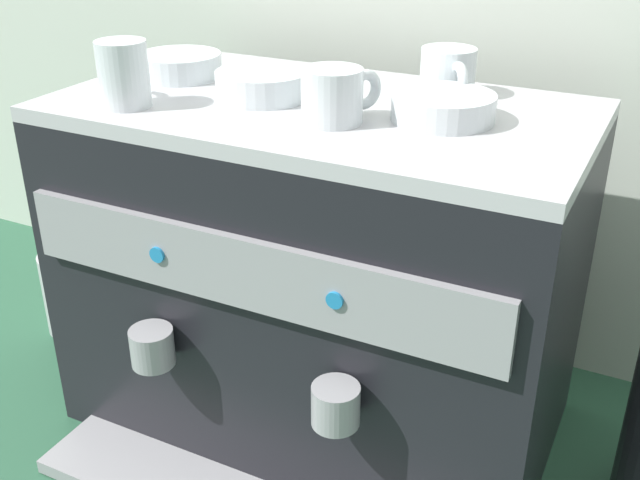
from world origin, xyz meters
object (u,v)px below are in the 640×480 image
(ceramic_bowl_0, at_px, (262,85))
(ceramic_bowl_1, at_px, (444,107))
(ceramic_cup_0, at_px, (122,73))
(ceramic_bowl_2, at_px, (180,66))
(milk_pitcher, at_px, (74,291))
(espresso_machine, at_px, (319,274))
(ceramic_cup_2, at_px, (335,95))
(ceramic_cup_1, at_px, (449,73))

(ceramic_bowl_0, distance_m, ceramic_bowl_1, 0.24)
(ceramic_cup_0, bearing_deg, ceramic_bowl_2, 98.83)
(ceramic_bowl_2, xyz_separation_m, milk_pitcher, (-0.26, -0.01, -0.43))
(espresso_machine, height_order, ceramic_cup_2, ceramic_cup_2)
(ceramic_cup_1, relative_size, ceramic_cup_2, 0.95)
(espresso_machine, height_order, ceramic_bowl_2, ceramic_bowl_2)
(milk_pitcher, bearing_deg, ceramic_cup_1, 7.94)
(ceramic_cup_1, xyz_separation_m, ceramic_bowl_0, (-0.21, -0.12, -0.01))
(ceramic_cup_0, height_order, ceramic_cup_1, ceramic_cup_0)
(milk_pitcher, bearing_deg, ceramic_bowl_1, -0.99)
(ceramic_cup_2, distance_m, ceramic_bowl_1, 0.13)
(ceramic_bowl_2, bearing_deg, ceramic_cup_2, -17.45)
(ceramic_cup_0, distance_m, ceramic_cup_1, 0.41)
(ceramic_cup_1, relative_size, ceramic_bowl_1, 0.79)
(milk_pitcher, bearing_deg, ceramic_cup_2, -7.96)
(espresso_machine, relative_size, ceramic_bowl_0, 5.62)
(ceramic_bowl_2, bearing_deg, ceramic_bowl_1, -3.51)
(ceramic_bowl_1, bearing_deg, espresso_machine, -177.23)
(ceramic_cup_0, bearing_deg, ceramic_bowl_0, 37.95)
(ceramic_cup_0, relative_size, milk_pitcher, 0.66)
(ceramic_cup_2, xyz_separation_m, milk_pitcher, (-0.55, 0.08, -0.45))
(ceramic_cup_2, bearing_deg, ceramic_cup_1, 63.27)
(ceramic_bowl_1, height_order, milk_pitcher, ceramic_bowl_1)
(ceramic_cup_1, xyz_separation_m, milk_pitcher, (-0.63, -0.09, -0.44))
(ceramic_cup_2, bearing_deg, ceramic_cup_0, -167.79)
(ceramic_cup_0, height_order, ceramic_bowl_1, ceramic_cup_0)
(ceramic_cup_2, relative_size, ceramic_bowl_2, 0.85)
(ceramic_bowl_0, bearing_deg, ceramic_bowl_1, 3.87)
(ceramic_bowl_1, bearing_deg, ceramic_bowl_0, -176.13)
(ceramic_cup_1, xyz_separation_m, ceramic_bowl_2, (-0.37, -0.08, -0.01))
(ceramic_bowl_0, bearing_deg, ceramic_cup_1, 28.91)
(ceramic_bowl_1, relative_size, milk_pitcher, 0.83)
(ceramic_cup_1, xyz_separation_m, ceramic_bowl_1, (0.03, -0.10, -0.02))
(espresso_machine, bearing_deg, ceramic_cup_1, 38.91)
(espresso_machine, xyz_separation_m, ceramic_cup_0, (-0.21, -0.11, 0.29))
(espresso_machine, distance_m, ceramic_cup_0, 0.38)
(ceramic_cup_0, bearing_deg, ceramic_bowl_1, 18.10)
(ceramic_cup_0, xyz_separation_m, milk_pitcher, (-0.29, 0.13, -0.45))
(espresso_machine, bearing_deg, ceramic_bowl_1, 2.77)
(ceramic_cup_2, relative_size, milk_pitcher, 0.68)
(ceramic_cup_2, height_order, ceramic_bowl_2, ceramic_cup_2)
(ceramic_bowl_0, xyz_separation_m, ceramic_bowl_1, (0.24, 0.02, -0.00))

